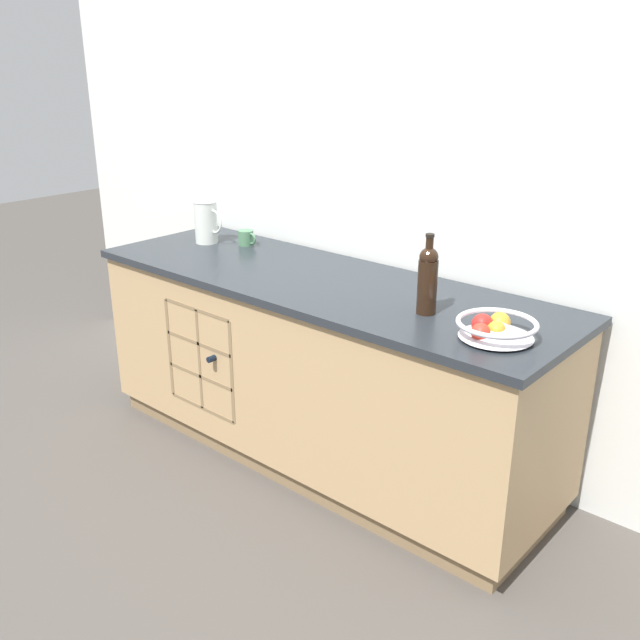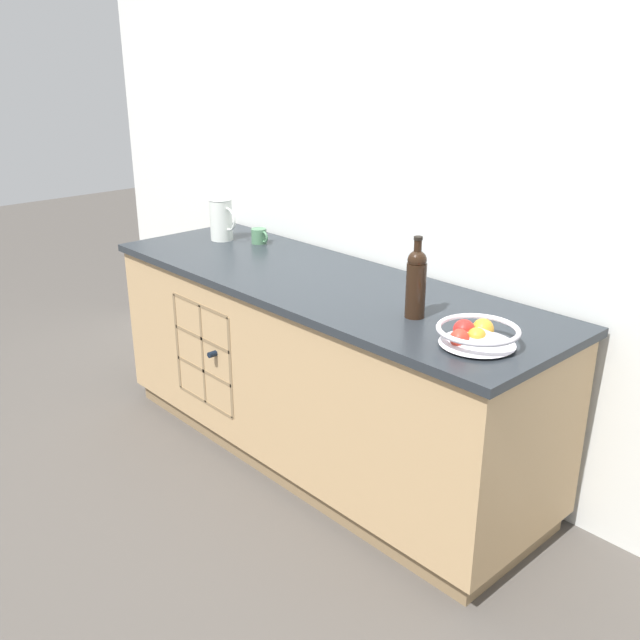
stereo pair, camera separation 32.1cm
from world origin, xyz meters
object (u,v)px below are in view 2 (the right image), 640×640
object	(u,v)px
fruit_bowl	(476,334)
standing_wine_bottle	(416,282)
ceramic_mug	(259,236)
white_pitcher	(221,219)

from	to	relation	value
fruit_bowl	standing_wine_bottle	world-z (taller)	standing_wine_bottle
ceramic_mug	fruit_bowl	bearing A→B (deg)	-11.11
fruit_bowl	ceramic_mug	bearing A→B (deg)	168.89
white_pitcher	ceramic_mug	bearing A→B (deg)	27.38
ceramic_mug	standing_wine_bottle	bearing A→B (deg)	-11.14
fruit_bowl	standing_wine_bottle	distance (m)	0.35
standing_wine_bottle	ceramic_mug	bearing A→B (deg)	168.86
white_pitcher	standing_wine_bottle	distance (m)	1.46
standing_wine_bottle	fruit_bowl	bearing A→B (deg)	-11.01
fruit_bowl	standing_wine_bottle	bearing A→B (deg)	168.99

